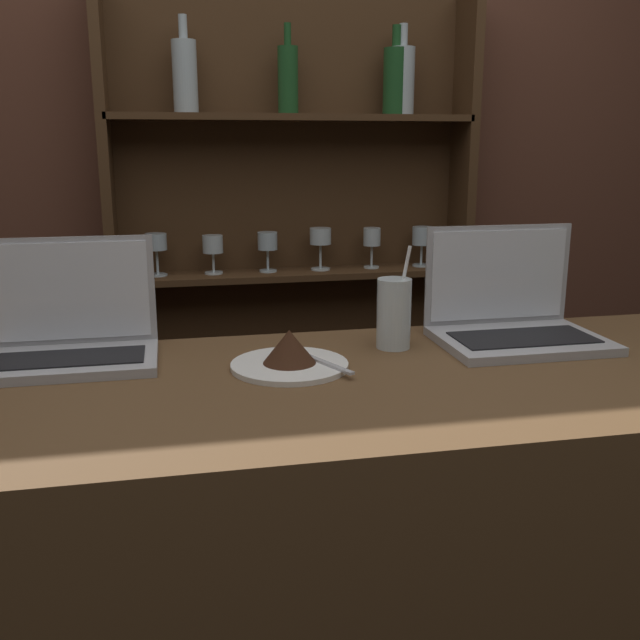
% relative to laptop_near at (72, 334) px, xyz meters
% --- Properties ---
extents(bar_counter, '(1.94, 0.65, 1.07)m').
position_rel_laptop_near_xyz_m(bar_counter, '(0.49, -0.21, -0.59)').
color(bar_counter, brown).
rests_on(bar_counter, ground_plane).
extents(back_wall, '(7.00, 0.06, 2.70)m').
position_rel_laptop_near_xyz_m(back_wall, '(0.49, 0.98, 0.23)').
color(back_wall, brown).
rests_on(back_wall, ground_plane).
extents(back_shelf, '(1.15, 0.18, 1.94)m').
position_rel_laptop_near_xyz_m(back_shelf, '(0.58, 0.90, -0.10)').
color(back_shelf, '#472D19').
rests_on(back_shelf, ground_plane).
extents(laptop_near, '(0.31, 0.20, 0.23)m').
position_rel_laptop_near_xyz_m(laptop_near, '(0.00, 0.00, 0.00)').
color(laptop_near, '#ADADB2').
rests_on(laptop_near, bar_counter).
extents(laptop_far, '(0.33, 0.24, 0.23)m').
position_rel_laptop_near_xyz_m(laptop_far, '(0.88, -0.03, -0.00)').
color(laptop_far, '#ADADB2').
rests_on(laptop_far, bar_counter).
extents(cake_plate, '(0.22, 0.22, 0.07)m').
position_rel_laptop_near_xyz_m(cake_plate, '(0.39, -0.13, -0.03)').
color(cake_plate, white).
rests_on(cake_plate, bar_counter).
extents(water_glass, '(0.07, 0.07, 0.21)m').
position_rel_laptop_near_xyz_m(water_glass, '(0.62, -0.04, 0.02)').
color(water_glass, silver).
rests_on(water_glass, bar_counter).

